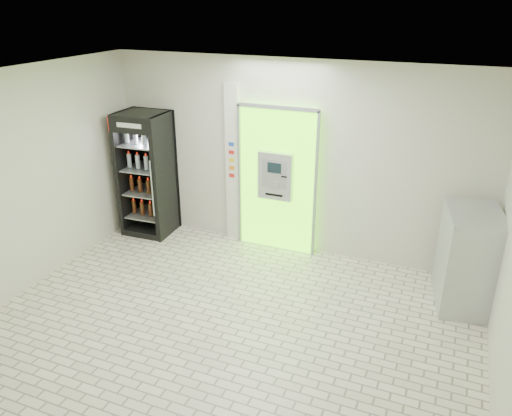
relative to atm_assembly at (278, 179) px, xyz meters
The scene contains 6 objects.
ground 2.69m from the atm_assembly, 85.26° to the right, with size 6.00×6.00×0.00m, color beige.
room_shell 2.51m from the atm_assembly, 85.26° to the right, with size 6.00×6.00×6.00m.
atm_assembly is the anchor object (origin of this frame).
pillar 0.79m from the atm_assembly, behind, with size 0.22×0.11×2.60m.
beverage_cooler 2.26m from the atm_assembly, behind, with size 0.82×0.76×2.09m.
steel_cabinet 2.97m from the atm_assembly, 11.79° to the right, with size 0.82×1.08×1.32m.
Camera 1 is at (2.28, -4.49, 3.82)m, focal length 35.00 mm.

